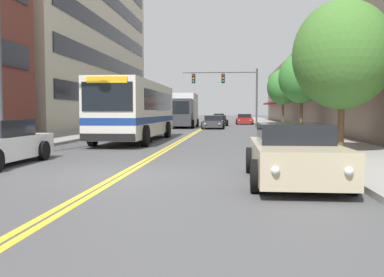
# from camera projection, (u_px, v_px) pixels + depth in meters

# --- Properties ---
(ground_plane) EXTENTS (240.00, 240.00, 0.00)m
(ground_plane) POSITION_uv_depth(u_px,v_px,m) (207.00, 126.00, 47.80)
(ground_plane) COLOR #4C4C4F
(sidewalk_left) EXTENTS (3.67, 106.00, 0.14)m
(sidewalk_left) POSITION_uv_depth(u_px,v_px,m) (143.00, 125.00, 48.49)
(sidewalk_left) COLOR gray
(sidewalk_left) RESTS_ON ground_plane
(sidewalk_right) EXTENTS (3.67, 106.00, 0.14)m
(sidewalk_right) POSITION_uv_depth(u_px,v_px,m) (274.00, 125.00, 47.09)
(sidewalk_right) COLOR gray
(sidewalk_right) RESTS_ON ground_plane
(centre_line) EXTENTS (0.34, 106.00, 0.01)m
(centre_line) POSITION_uv_depth(u_px,v_px,m) (207.00, 126.00, 47.80)
(centre_line) COLOR yellow
(centre_line) RESTS_ON ground_plane
(office_tower_left) EXTENTS (12.08, 31.39, 25.52)m
(office_tower_left) POSITION_uv_depth(u_px,v_px,m) (54.00, 2.00, 43.61)
(office_tower_left) COLOR beige
(office_tower_left) RESTS_ON ground_plane
(storefront_row_right) EXTENTS (9.10, 68.00, 8.11)m
(storefront_row_right) POSITION_uv_depth(u_px,v_px,m) (331.00, 89.00, 46.26)
(storefront_row_right) COLOR gray
(storefront_row_right) RESTS_ON ground_plane
(city_bus) EXTENTS (2.81, 11.08, 3.17)m
(city_bus) POSITION_uv_depth(u_px,v_px,m) (137.00, 108.00, 23.65)
(city_bus) COLOR silver
(city_bus) RESTS_ON ground_plane
(car_slate_blue_parked_left_mid) EXTENTS (2.16, 4.16, 1.29)m
(car_slate_blue_parked_left_mid) POSITION_uv_depth(u_px,v_px,m) (162.00, 121.00, 43.72)
(car_slate_blue_parked_left_mid) COLOR #475675
(car_slate_blue_parked_left_mid) RESTS_ON ground_plane
(car_beige_parked_right_foreground) EXTENTS (2.10, 4.70, 1.36)m
(car_beige_parked_right_foreground) POSITION_uv_depth(u_px,v_px,m) (293.00, 154.00, 9.95)
(car_beige_parked_right_foreground) COLOR #BCAD89
(car_beige_parked_right_foreground) RESTS_ON ground_plane
(car_red_parked_right_mid) EXTENTS (2.15, 4.48, 1.28)m
(car_red_parked_right_mid) POSITION_uv_depth(u_px,v_px,m) (244.00, 119.00, 53.51)
(car_red_parked_right_mid) COLOR maroon
(car_red_parked_right_mid) RESTS_ON ground_plane
(car_black_moving_lead) EXTENTS (2.00, 4.18, 1.18)m
(car_black_moving_lead) POSITION_uv_depth(u_px,v_px,m) (219.00, 121.00, 48.46)
(car_black_moving_lead) COLOR black
(car_black_moving_lead) RESTS_ON ground_plane
(car_dark_grey_moving_second) EXTENTS (2.09, 4.44, 1.24)m
(car_dark_grey_moving_second) POSITION_uv_depth(u_px,v_px,m) (213.00, 122.00, 40.07)
(car_dark_grey_moving_second) COLOR #38383D
(car_dark_grey_moving_second) RESTS_ON ground_plane
(car_charcoal_moving_third) EXTENTS (2.05, 4.35, 1.25)m
(car_charcoal_moving_third) POSITION_uv_depth(u_px,v_px,m) (219.00, 118.00, 66.73)
(car_charcoal_moving_third) COLOR #232328
(car_charcoal_moving_third) RESTS_ON ground_plane
(box_truck) EXTENTS (2.60, 7.76, 3.40)m
(box_truck) POSITION_uv_depth(u_px,v_px,m) (184.00, 110.00, 42.90)
(box_truck) COLOR #38383D
(box_truck) RESTS_ON ground_plane
(traffic_signal_mast) EXTENTS (7.50, 0.38, 5.85)m
(traffic_signal_mast) POSITION_uv_depth(u_px,v_px,m) (230.00, 85.00, 42.55)
(traffic_signal_mast) COLOR #47474C
(traffic_signal_mast) RESTS_ON ground_plane
(street_lamp_left_near) EXTENTS (2.18, 0.28, 8.09)m
(street_lamp_left_near) POSITION_uv_depth(u_px,v_px,m) (6.00, 21.00, 14.83)
(street_lamp_left_near) COLOR #47474C
(street_lamp_left_near) RESTS_ON ground_plane
(street_tree_right_near) EXTENTS (3.71, 3.71, 5.65)m
(street_tree_right_near) POSITION_uv_depth(u_px,v_px,m) (342.00, 55.00, 16.02)
(street_tree_right_near) COLOR brown
(street_tree_right_near) RESTS_ON sidewalk_right
(street_tree_right_mid) EXTENTS (3.18, 3.18, 5.56)m
(street_tree_right_mid) POSITION_uv_depth(u_px,v_px,m) (302.00, 78.00, 29.61)
(street_tree_right_mid) COLOR brown
(street_tree_right_mid) RESTS_ON sidewalk_right
(street_tree_right_far) EXTENTS (3.21, 3.21, 5.68)m
(street_tree_right_far) POSITION_uv_depth(u_px,v_px,m) (283.00, 87.00, 42.65)
(street_tree_right_far) COLOR brown
(street_tree_right_far) RESTS_ON sidewalk_right
(fire_hydrant) EXTENTS (0.35, 0.27, 0.88)m
(fire_hydrant) POSITION_uv_depth(u_px,v_px,m) (306.00, 136.00, 18.00)
(fire_hydrant) COLOR yellow
(fire_hydrant) RESTS_ON sidewalk_right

